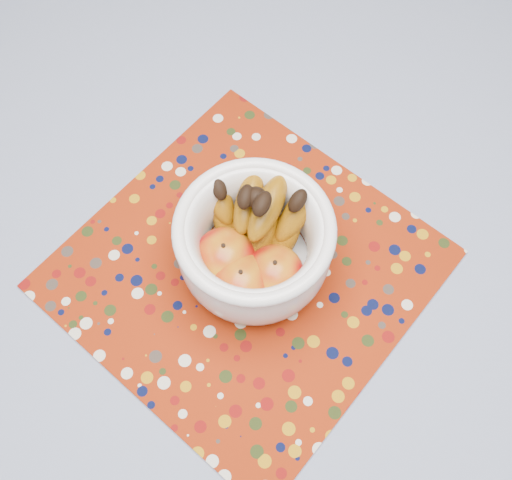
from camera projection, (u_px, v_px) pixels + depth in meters
table at (292, 268)px, 0.86m from camera, size 1.20×1.20×0.75m
tablecloth at (295, 244)px, 0.79m from camera, size 1.32×1.32×0.01m
placemat at (245, 269)px, 0.77m from camera, size 0.51×0.51×0.00m
fruit_bowl at (253, 240)px, 0.71m from camera, size 0.21×0.19×0.15m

